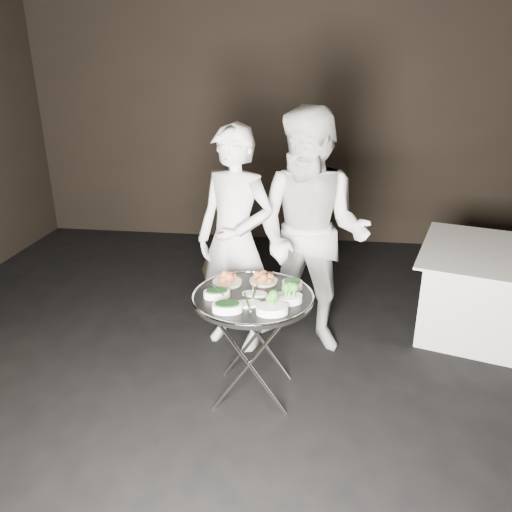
# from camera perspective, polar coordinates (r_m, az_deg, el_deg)

# --- Properties ---
(floor) EXTENTS (6.00, 7.00, 0.05)m
(floor) POSITION_cam_1_polar(r_m,az_deg,el_deg) (3.35, -3.05, -18.43)
(floor) COLOR black
(floor) RESTS_ON ground
(wall_back) EXTENTS (6.00, 0.05, 3.00)m
(wall_back) POSITION_cam_1_polar(r_m,az_deg,el_deg) (6.10, 2.82, 15.62)
(wall_back) COLOR black
(wall_back) RESTS_ON floor
(tray_stand) EXTENTS (0.49, 0.42, 0.72)m
(tray_stand) POSITION_cam_1_polar(r_m,az_deg,el_deg) (3.30, -0.34, -9.78)
(tray_stand) COLOR silver
(tray_stand) RESTS_ON floor
(serving_tray) EXTENTS (0.78, 0.78, 0.04)m
(serving_tray) POSITION_cam_1_polar(r_m,az_deg,el_deg) (3.15, -0.36, -4.71)
(serving_tray) COLOR black
(serving_tray) RESTS_ON tray_stand
(potato_plate_a) EXTENTS (0.19, 0.19, 0.07)m
(potato_plate_a) POSITION_cam_1_polar(r_m,az_deg,el_deg) (3.30, -3.32, -2.65)
(potato_plate_a) COLOR beige
(potato_plate_a) RESTS_ON serving_tray
(potato_plate_b) EXTENTS (0.19, 0.19, 0.07)m
(potato_plate_b) POSITION_cam_1_polar(r_m,az_deg,el_deg) (3.32, 0.87, -2.52)
(potato_plate_b) COLOR beige
(potato_plate_b) RESTS_ON serving_tray
(greens_bowl) EXTENTS (0.13, 0.13, 0.08)m
(greens_bowl) POSITION_cam_1_polar(r_m,az_deg,el_deg) (3.23, 4.16, -3.15)
(greens_bowl) COLOR white
(greens_bowl) RESTS_ON serving_tray
(asparagus_plate_a) EXTENTS (0.16, 0.09, 0.03)m
(asparagus_plate_a) POSITION_cam_1_polar(r_m,az_deg,el_deg) (3.14, -0.15, -4.27)
(asparagus_plate_a) COLOR white
(asparagus_plate_a) RESTS_ON serving_tray
(asparagus_plate_b) EXTENTS (0.19, 0.14, 0.03)m
(asparagus_plate_b) POSITION_cam_1_polar(r_m,az_deg,el_deg) (3.02, -1.02, -5.39)
(asparagus_plate_b) COLOR white
(asparagus_plate_b) RESTS_ON serving_tray
(spinach_bowl_a) EXTENTS (0.19, 0.15, 0.07)m
(spinach_bowl_a) POSITION_cam_1_polar(r_m,az_deg,el_deg) (3.12, -4.49, -4.21)
(spinach_bowl_a) COLOR white
(spinach_bowl_a) RESTS_ON serving_tray
(spinach_bowl_b) EXTENTS (0.20, 0.14, 0.07)m
(spinach_bowl_b) POSITION_cam_1_polar(r_m,az_deg,el_deg) (2.94, -3.31, -5.74)
(spinach_bowl_b) COLOR white
(spinach_bowl_b) RESTS_ON serving_tray
(broccoli_bowl_a) EXTENTS (0.21, 0.17, 0.08)m
(broccoli_bowl_a) POSITION_cam_1_polar(r_m,az_deg,el_deg) (3.05, 3.63, -4.68)
(broccoli_bowl_a) COLOR white
(broccoli_bowl_a) RESTS_ON serving_tray
(broccoli_bowl_b) EXTENTS (0.22, 0.18, 0.08)m
(broccoli_bowl_b) POSITION_cam_1_polar(r_m,az_deg,el_deg) (2.92, 1.86, -5.91)
(broccoli_bowl_b) COLOR white
(broccoli_bowl_b) RESTS_ON serving_tray
(serving_utensils) EXTENTS (0.57, 0.41, 0.01)m
(serving_utensils) POSITION_cam_1_polar(r_m,az_deg,el_deg) (3.18, 0.11, -3.25)
(serving_utensils) COLOR silver
(serving_utensils) RESTS_ON serving_tray
(waiter_left) EXTENTS (0.73, 0.61, 1.72)m
(waiter_left) POSITION_cam_1_polar(r_m,az_deg,el_deg) (3.73, -2.42, 1.73)
(waiter_left) COLOR silver
(waiter_left) RESTS_ON floor
(waiter_right) EXTENTS (1.06, 0.93, 1.84)m
(waiter_right) POSITION_cam_1_polar(r_m,az_deg,el_deg) (3.71, 6.31, 2.46)
(waiter_right) COLOR silver
(waiter_right) RESTS_ON floor
(dining_table) EXTENTS (1.22, 1.22, 0.70)m
(dining_table) POSITION_cam_1_polar(r_m,az_deg,el_deg) (4.54, 25.74, -3.74)
(dining_table) COLOR silver
(dining_table) RESTS_ON floor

